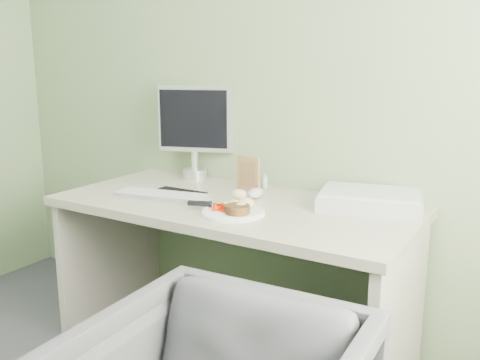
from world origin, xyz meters
The scene contains 14 objects.
wall_back centered at (0.00, 2.00, 1.35)m, with size 3.50×3.50×0.00m, color gray.
desk centered at (0.00, 1.62, 0.55)m, with size 1.60×0.75×0.73m.
plate centered at (0.10, 1.47, 0.74)m, with size 0.26×0.26×0.01m, color white.
steak centered at (0.13, 1.45, 0.76)m, with size 0.10×0.10×0.03m, color black.
potato_pile centered at (0.13, 1.52, 0.78)m, with size 0.12×0.09×0.07m, color tan.
carrot_heap centered at (0.05, 1.45, 0.76)m, with size 0.06×0.05×0.04m, color red.
steak_knife centered at (-0.01, 1.46, 0.76)m, with size 0.26×0.11×0.02m.
mousepad centered at (-0.31, 1.59, 0.73)m, with size 0.26×0.23×0.00m, color black.
keyboard centered at (-0.31, 1.51, 0.75)m, with size 0.43×0.13×0.02m, color white.
computer_mouse centered at (0.04, 1.75, 0.75)m, with size 0.07×0.12×0.04m, color white.
photo_frame centered at (-0.06, 1.85, 0.81)m, with size 0.13×0.02×0.16m, color olive.
eyedrop_bottle centered at (-0.01, 1.93, 0.76)m, with size 0.03×0.03×0.08m.
scanner centered at (0.55, 1.84, 0.76)m, with size 0.42×0.28×0.07m, color #AEB0B5.
monitor centered at (-0.42, 1.94, 1.01)m, with size 0.40×0.17×0.49m.
Camera 1 is at (1.22, -0.31, 1.35)m, focal length 40.00 mm.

